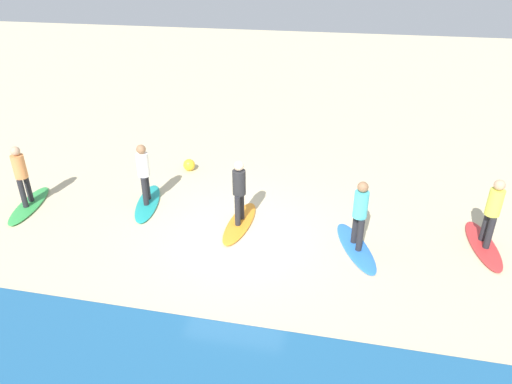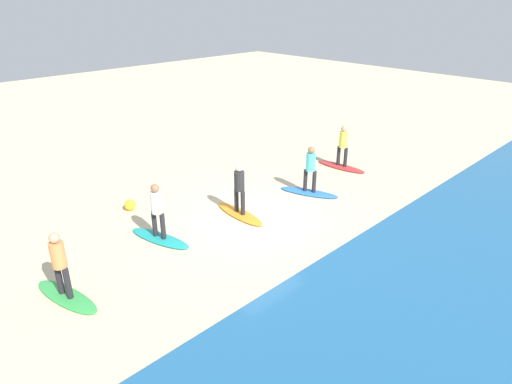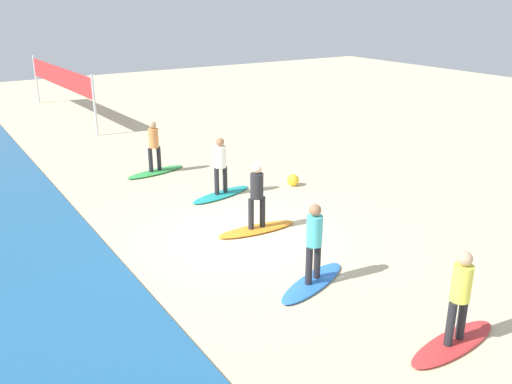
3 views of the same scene
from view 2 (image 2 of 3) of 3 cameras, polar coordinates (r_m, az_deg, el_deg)
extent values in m
plane|color=beige|center=(14.07, -0.47, -3.37)|extent=(60.00, 60.00, 0.00)
ellipsoid|color=red|center=(18.40, 10.77, 3.19)|extent=(0.74, 2.14, 0.09)
cylinder|color=#232328|center=(18.18, 11.31, 4.35)|extent=(0.14, 0.14, 0.78)
cylinder|color=#232328|center=(18.33, 10.44, 4.58)|extent=(0.14, 0.14, 0.78)
cylinder|color=#E0E04C|center=(18.03, 11.05, 6.56)|extent=(0.32, 0.32, 0.62)
sphere|color=tan|center=(17.91, 11.16, 7.87)|extent=(0.24, 0.24, 0.24)
ellipsoid|color=blue|center=(15.85, 6.77, -0.05)|extent=(1.28, 2.16, 0.09)
cylinder|color=#232328|center=(15.64, 7.41, 1.30)|extent=(0.14, 0.14, 0.78)
cylinder|color=#232328|center=(15.72, 6.29, 1.49)|extent=(0.14, 0.14, 0.78)
cylinder|color=#4CC6D1|center=(15.42, 6.98, 3.80)|extent=(0.32, 0.32, 0.62)
sphere|color=#9E704C|center=(15.28, 7.06, 5.31)|extent=(0.24, 0.24, 0.24)
ellipsoid|color=orange|center=(14.26, -2.07, -2.79)|extent=(0.70, 2.13, 0.09)
cylinder|color=#232328|center=(13.95, -1.68, -1.43)|extent=(0.14, 0.14, 0.78)
cylinder|color=#232328|center=(14.18, -2.50, -1.00)|extent=(0.14, 0.14, 0.78)
cylinder|color=#262628|center=(13.78, -2.14, 1.42)|extent=(0.32, 0.32, 0.62)
sphere|color=beige|center=(13.62, -2.17, 3.09)|extent=(0.24, 0.24, 0.24)
ellipsoid|color=teal|center=(13.19, -12.11, -5.76)|extent=(1.03, 2.17, 0.09)
cylinder|color=#232328|center=(12.88, -11.75, -4.29)|extent=(0.14, 0.14, 0.78)
cylinder|color=#232328|center=(13.08, -12.78, -3.91)|extent=(0.14, 0.14, 0.78)
cylinder|color=white|center=(12.67, -12.55, -1.31)|extent=(0.32, 0.32, 0.62)
sphere|color=#9E704C|center=(12.50, -12.72, 0.47)|extent=(0.24, 0.24, 0.24)
ellipsoid|color=green|center=(11.53, -22.92, -12.15)|extent=(0.95, 2.17, 0.09)
cylinder|color=#232328|center=(11.17, -22.82, -10.66)|extent=(0.14, 0.14, 0.78)
cylinder|color=#232328|center=(11.41, -23.73, -10.06)|extent=(0.14, 0.14, 0.78)
cylinder|color=#E58C4C|center=(10.93, -23.88, -7.31)|extent=(0.32, 0.32, 0.62)
sphere|color=tan|center=(10.73, -24.27, -5.34)|extent=(0.24, 0.24, 0.24)
sphere|color=yellow|center=(15.08, -15.71, -1.58)|extent=(0.37, 0.37, 0.37)
camera|label=1|loc=(10.99, 48.82, 14.77)|focal=32.77mm
camera|label=3|loc=(19.31, 39.22, 16.14)|focal=38.71mm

